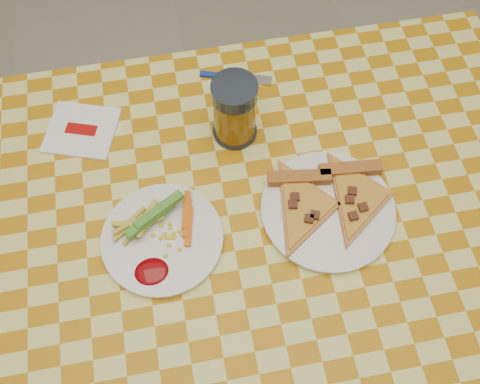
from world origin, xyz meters
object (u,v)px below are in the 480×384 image
drink_glass (235,111)px  table (232,248)px  plate_left (163,239)px  plate_right (328,211)px

drink_glass → table: bearing=-102.1°
table → plate_left: plate_left is taller
table → plate_right: bearing=2.8°
table → drink_glass: drink_glass is taller
plate_left → drink_glass: (0.17, 0.20, 0.06)m
table → plate_right: plate_right is taller
table → plate_right: 0.20m
table → plate_left: bearing=176.3°
plate_left → plate_right: 0.30m
plate_right → drink_glass: (-0.13, 0.20, 0.06)m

